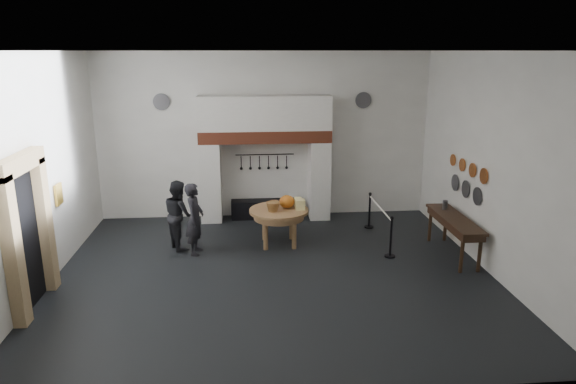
{
  "coord_description": "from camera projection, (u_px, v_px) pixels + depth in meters",
  "views": [
    {
      "loc": [
        -0.56,
        -9.9,
        4.5
      ],
      "look_at": [
        0.43,
        1.46,
        1.35
      ],
      "focal_mm": 32.0,
      "sensor_mm": 36.0,
      "label": 1
    }
  ],
  "objects": [
    {
      "name": "wall_front",
      "position": [
        292.0,
        240.0,
        6.31
      ],
      "size": [
        9.0,
        0.02,
        4.5
      ],
      "primitive_type": "cube",
      "color": "white",
      "rests_on": "floor"
    },
    {
      "name": "pewter_plate_back_left",
      "position": [
        161.0,
        102.0,
        13.47
      ],
      "size": [
        0.44,
        0.03,
        0.44
      ],
      "primitive_type": "cylinder",
      "rotation": [
        1.57,
        0.0,
        0.0
      ],
      "color": "#4C4C51",
      "rests_on": "wall_back"
    },
    {
      "name": "barrier_rope",
      "position": [
        380.0,
        208.0,
        12.33
      ],
      "size": [
        0.04,
        2.0,
        0.04
      ],
      "primitive_type": "cylinder",
      "rotation": [
        1.57,
        0.0,
        0.0
      ],
      "color": "white",
      "rests_on": "barrier_post_near"
    },
    {
      "name": "visitor_near",
      "position": [
        195.0,
        219.0,
        11.59
      ],
      "size": [
        0.47,
        0.65,
        1.66
      ],
      "primitive_type": "imported",
      "rotation": [
        0.0,
        0.0,
        1.45
      ],
      "color": "black",
      "rests_on": "floor"
    },
    {
      "name": "wicker_basket",
      "position": [
        273.0,
        207.0,
        11.95
      ],
      "size": [
        0.36,
        0.36,
        0.22
      ],
      "primitive_type": "cone",
      "rotation": [
        3.14,
        0.0,
        0.13
      ],
      "color": "olive",
      "rests_on": "work_table"
    },
    {
      "name": "chimney_pier_left",
      "position": [
        211.0,
        182.0,
        13.85
      ],
      "size": [
        0.55,
        0.7,
        2.15
      ],
      "primitive_type": "cube",
      "color": "silver",
      "rests_on": "floor"
    },
    {
      "name": "door_jamb_near",
      "position": [
        13.0,
        253.0,
        8.41
      ],
      "size": [
        0.22,
        0.3,
        2.6
      ],
      "primitive_type": "cube",
      "color": "tan",
      "rests_on": "floor"
    },
    {
      "name": "visitor_far",
      "position": [
        179.0,
        215.0,
        11.94
      ],
      "size": [
        0.89,
        0.98,
        1.63
      ],
      "primitive_type": "imported",
      "rotation": [
        0.0,
        0.0,
        2.01
      ],
      "color": "black",
      "rests_on": "floor"
    },
    {
      "name": "pumpkin",
      "position": [
        287.0,
        202.0,
        12.2
      ],
      "size": [
        0.36,
        0.36,
        0.31
      ],
      "primitive_type": "ellipsoid",
      "color": "orange",
      "rests_on": "work_table"
    },
    {
      "name": "cheese_block_small",
      "position": [
        298.0,
        202.0,
        12.39
      ],
      "size": [
        0.18,
        0.18,
        0.2
      ],
      "primitive_type": "cube",
      "color": "#F1E890",
      "rests_on": "work_table"
    },
    {
      "name": "pewter_jug",
      "position": [
        445.0,
        205.0,
        12.0
      ],
      "size": [
        0.12,
        0.12,
        0.22
      ],
      "primitive_type": "cylinder",
      "color": "#515257",
      "rests_on": "side_table"
    },
    {
      "name": "hearth_brick_band",
      "position": [
        265.0,
        136.0,
        13.64
      ],
      "size": [
        3.5,
        0.72,
        0.32
      ],
      "primitive_type": "cube",
      "color": "#9E442B",
      "rests_on": "chimney_pier_left"
    },
    {
      "name": "door_jamb_far",
      "position": [
        45.0,
        225.0,
        9.75
      ],
      "size": [
        0.22,
        0.3,
        2.6
      ],
      "primitive_type": "cube",
      "color": "tan",
      "rests_on": "floor"
    },
    {
      "name": "chimney_pier_right",
      "position": [
        319.0,
        180.0,
        14.09
      ],
      "size": [
        0.55,
        0.7,
        2.15
      ],
      "primitive_type": "cube",
      "color": "silver",
      "rests_on": "floor"
    },
    {
      "name": "copper_pan_d",
      "position": [
        453.0,
        160.0,
        12.38
      ],
      "size": [
        0.03,
        0.28,
        0.28
      ],
      "primitive_type": "cylinder",
      "rotation": [
        0.0,
        1.57,
        0.0
      ],
      "color": "#C6662D",
      "rests_on": "wall_right"
    },
    {
      "name": "copper_pan_c",
      "position": [
        462.0,
        165.0,
        11.85
      ],
      "size": [
        0.03,
        0.3,
        0.3
      ],
      "primitive_type": "cylinder",
      "rotation": [
        0.0,
        1.57,
        0.0
      ],
      "color": "#C6662D",
      "rests_on": "wall_right"
    },
    {
      "name": "wall_back",
      "position": [
        264.0,
        136.0,
        13.99
      ],
      "size": [
        9.0,
        0.02,
        4.5
      ],
      "primitive_type": "cube",
      "color": "white",
      "rests_on": "floor"
    },
    {
      "name": "pewter_plate_left",
      "position": [
        477.0,
        196.0,
        11.12
      ],
      "size": [
        0.03,
        0.4,
        0.4
      ],
      "primitive_type": "cylinder",
      "rotation": [
        0.0,
        1.57,
        0.0
      ],
      "color": "#4C4C51",
      "rests_on": "wall_right"
    },
    {
      "name": "utensil_rail",
      "position": [
        265.0,
        155.0,
        14.05
      ],
      "size": [
        1.6,
        0.02,
        0.02
      ],
      "primitive_type": "cylinder",
      "rotation": [
        0.0,
        1.57,
        0.0
      ],
      "color": "black",
      "rests_on": "wall_back"
    },
    {
      "name": "bread_loaf",
      "position": [
        274.0,
        203.0,
        12.44
      ],
      "size": [
        0.31,
        0.18,
        0.13
      ],
      "primitive_type": "ellipsoid",
      "color": "#AB643C",
      "rests_on": "work_table"
    },
    {
      "name": "pewter_plate_mid",
      "position": [
        466.0,
        189.0,
        11.7
      ],
      "size": [
        0.03,
        0.4,
        0.4
      ],
      "primitive_type": "cylinder",
      "rotation": [
        0.0,
        1.57,
        0.0
      ],
      "color": "#4C4C51",
      "rests_on": "wall_right"
    },
    {
      "name": "copper_pan_a",
      "position": [
        484.0,
        176.0,
        10.79
      ],
      "size": [
        0.03,
        0.34,
        0.34
      ],
      "primitive_type": "cylinder",
      "rotation": [
        0.0,
        1.57,
        0.0
      ],
      "color": "#C6662D",
      "rests_on": "wall_right"
    },
    {
      "name": "wall_left",
      "position": [
        38.0,
        173.0,
        9.77
      ],
      "size": [
        0.02,
        8.0,
        4.5
      ],
      "primitive_type": "cube",
      "color": "white",
      "rests_on": "floor"
    },
    {
      "name": "floor",
      "position": [
        274.0,
        273.0,
        10.75
      ],
      "size": [
        9.0,
        8.0,
        0.02
      ],
      "primitive_type": "cube",
      "color": "black",
      "rests_on": "ground"
    },
    {
      "name": "copper_pan_b",
      "position": [
        473.0,
        170.0,
        11.32
      ],
      "size": [
        0.03,
        0.32,
        0.32
      ],
      "primitive_type": "cylinder",
      "rotation": [
        0.0,
        1.57,
        0.0
      ],
      "color": "#C6662D",
      "rests_on": "wall_right"
    },
    {
      "name": "door_lintel",
      "position": [
        19.0,
        163.0,
        8.72
      ],
      "size": [
        0.22,
        1.7,
        0.3
      ],
      "primitive_type": "cube",
      "color": "tan",
      "rests_on": "door_jamb_near"
    },
    {
      "name": "wall_right",
      "position": [
        492.0,
        164.0,
        10.53
      ],
      "size": [
        0.02,
        8.0,
        4.5
      ],
      "primitive_type": "cube",
      "color": "white",
      "rests_on": "floor"
    },
    {
      "name": "door_recess",
      "position": [
        25.0,
        241.0,
        9.08
      ],
      "size": [
        0.04,
        1.1,
        2.5
      ],
      "primitive_type": "cube",
      "color": "black",
      "rests_on": "floor"
    },
    {
      "name": "chimney_hood",
      "position": [
        265.0,
        113.0,
        13.48
      ],
      "size": [
        3.5,
        0.7,
        0.9
      ],
      "primitive_type": "cube",
      "color": "silver",
      "rests_on": "hearth_brick_band"
    },
    {
      "name": "iron_range",
      "position": [
        266.0,
        209.0,
        14.26
      ],
      "size": [
        1.9,
        0.45,
        0.5
      ],
      "primitive_type": "cube",
      "color": "black",
      "rests_on": "floor"
    },
    {
      "name": "barrier_post_near",
      "position": [
        391.0,
        238.0,
        11.48
      ],
      "size": [
        0.05,
        0.05,
        0.9
      ],
      "primitive_type": "cylinder",
      "color": "black",
      "rests_on": "floor"
    },
    {
      "name": "work_table",
      "position": [
        279.0,
        211.0,
        12.14
      ],
      "size": [
        1.58,
        1.58,
        0.07
      ],
      "primitive_type": "cylinder",
      "rotation": [
        0.0,
        0.0,
        0.13
      ],
      "color": "#A56F4E",
      "rests_on": "floor"
    },
    {
      "name": "side_table",
      "position": [
        455.0,
        219.0,
        11.46
      ],
      "size": [
        0.55,
        2.2,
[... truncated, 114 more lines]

